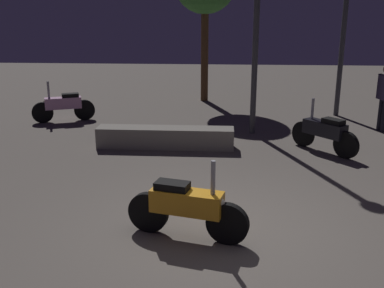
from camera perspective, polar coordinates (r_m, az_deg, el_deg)
name	(u,v)px	position (r m, az deg, el deg)	size (l,w,h in m)	color
ground_plane	(223,230)	(6.33, 3.92, -10.76)	(40.00, 40.00, 0.00)	#605951
motorcycle_orange_foreground	(186,207)	(5.94, -0.71, -7.95)	(1.63, 0.52, 1.11)	black
motorcycle_pink_parked_left	(64,106)	(12.71, -15.94, 4.70)	(1.58, 0.71, 1.11)	black
motorcycle_black_parked_right	(324,132)	(9.92, 16.41, 1.46)	(1.16, 1.32, 1.11)	black
planter_wall_low	(165,138)	(9.91, -3.39, 0.83)	(2.99, 0.50, 0.45)	gray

